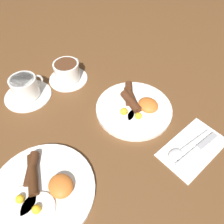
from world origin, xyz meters
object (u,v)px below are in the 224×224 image
knife (199,148)px  spoon (180,151)px  teacup_near (67,72)px  teacup_far (26,89)px  breakfast_plate_far (42,189)px  breakfast_plate_near (134,107)px

knife → spoon: (0.03, 0.05, 0.00)m
teacup_near → spoon: bearing=-170.5°
teacup_far → knife: (-0.53, -0.30, -0.03)m
spoon → breakfast_plate_far: bearing=-18.9°
breakfast_plate_far → spoon: bearing=-111.9°
teacup_near → teacup_far: size_ratio=0.89×
breakfast_plate_far → spoon: 0.39m
breakfast_plate_far → knife: (-0.17, -0.42, -0.00)m
breakfast_plate_near → breakfast_plate_far: breakfast_plate_near is taller
breakfast_plate_near → teacup_near: bearing=18.3°
teacup_near → breakfast_plate_far: bearing=140.3°
teacup_far → knife: teacup_far is taller
teacup_far → spoon: teacup_far is taller
breakfast_plate_far → knife: size_ratio=1.50×
breakfast_plate_near → spoon: size_ratio=1.49×
teacup_near → knife: teacup_near is taller
breakfast_plate_near → spoon: breakfast_plate_near is taller
breakfast_plate_near → knife: size_ratio=1.42×
breakfast_plate_near → teacup_far: teacup_far is taller
teacup_far → spoon: 0.56m
knife → teacup_near: bearing=-74.0°
teacup_near → knife: 0.53m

